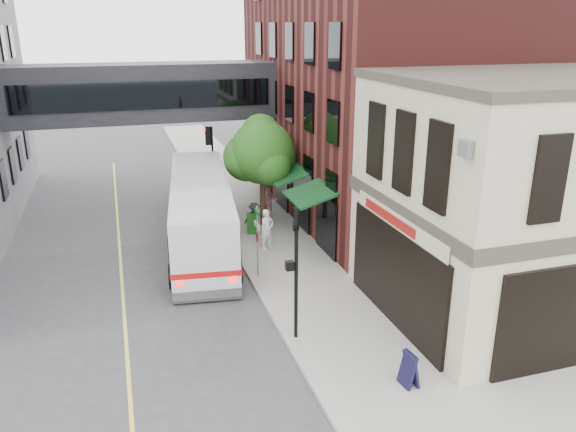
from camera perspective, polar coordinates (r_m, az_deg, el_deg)
ground at (r=17.43m, az=1.61°, el=-16.02°), size 120.00×120.00×0.00m
sidewalk_main at (r=29.97m, az=-3.40°, el=-0.38°), size 4.00×60.00×0.15m
corner_building at (r=21.44m, az=23.20°, el=1.77°), size 10.19×8.12×8.45m
brick_building at (r=32.18m, az=10.20°, el=13.33°), size 13.76×18.00×14.00m
skyway_bridge at (r=31.72m, az=-14.45°, el=12.07°), size 14.00×3.18×3.00m
traffic_signal_near at (r=17.73m, az=0.74°, el=-4.31°), size 0.44×0.22×4.60m
traffic_signal_far at (r=31.59m, az=-7.93°, el=6.63°), size 0.53×0.28×4.50m
street_sign_pole at (r=22.59m, az=-3.13°, el=-1.96°), size 0.08×0.75×3.00m
street_tree at (r=28.24m, az=-2.78°, el=6.52°), size 3.80×3.20×5.60m
lane_marking at (r=25.52m, az=-16.62°, el=-4.91°), size 0.12×40.00×0.01m
bus at (r=26.36m, az=-8.82°, el=0.62°), size 4.14×12.14×3.20m
pedestrian_a at (r=25.65m, az=-2.14°, el=-1.36°), size 0.79×0.65×1.87m
pedestrian_b at (r=29.93m, az=-1.87°, el=1.52°), size 0.90×0.74×1.73m
pedestrian_c at (r=27.70m, az=-3.44°, el=-0.17°), size 1.03×0.63×1.55m
newspaper_box at (r=27.74m, az=-3.67°, el=-0.74°), size 0.58×0.53×1.00m
sandwich_board at (r=16.91m, az=12.22°, el=-14.97°), size 0.44×0.62×1.04m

